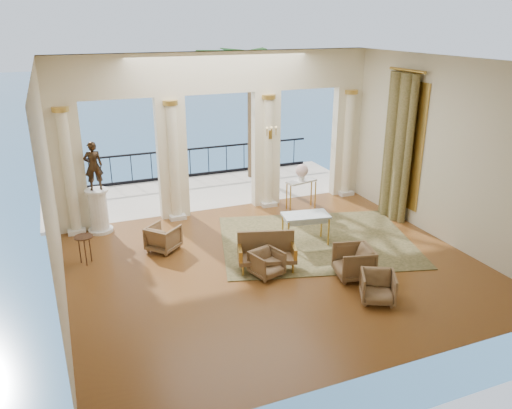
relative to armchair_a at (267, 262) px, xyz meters
name	(u,v)px	position (x,y,z in m)	size (l,w,h in m)	color
floor	(275,265)	(0.37, 0.38, -0.32)	(9.00, 9.00, 0.00)	#522B16
room_walls	(301,155)	(0.37, -0.74, 2.56)	(9.00, 9.00, 9.00)	beige
arcade	(220,123)	(0.37, 4.20, 2.27)	(9.00, 0.56, 4.50)	#F4E9C7
terrace	(203,191)	(0.37, 6.18, -0.37)	(10.00, 3.60, 0.10)	beige
balustrade	(190,166)	(0.37, 7.78, 0.09)	(9.00, 0.06, 1.03)	black
palm_tree	(250,58)	(2.37, 6.98, 3.77)	(2.00, 2.00, 4.50)	#4C3823
sea	(88,111)	(0.37, 60.38, -6.32)	(160.00, 160.00, 0.00)	#316399
curtain	(397,147)	(4.65, 1.88, 1.70)	(0.33, 1.40, 4.09)	#504B24
window_frame	(403,144)	(4.84, 1.88, 1.78)	(0.04, 1.60, 3.40)	gold
wall_sconce	(271,134)	(1.77, 3.89, 1.91)	(0.30, 0.11, 0.33)	gold
rug	(316,241)	(1.87, 1.18, -0.31)	(4.73, 3.68, 0.02)	#31361D
armchair_a	(267,262)	(0.00, 0.00, 0.00)	(0.62, 0.58, 0.63)	#47361E
armchair_b	(378,286)	(1.63, -1.80, 0.02)	(0.65, 0.61, 0.67)	#47361E
armchair_c	(354,261)	(1.71, -0.77, 0.07)	(0.76, 0.71, 0.78)	#47361E
armchair_d	(163,237)	(-1.82, 2.13, 0.03)	(0.68, 0.63, 0.70)	#47361E
settee	(267,251)	(0.12, 0.30, 0.10)	(1.39, 0.89, 0.85)	#47361E
game_table	(306,217)	(1.55, 1.18, 0.38)	(1.22, 0.79, 0.78)	#9DB3C8
pedestal	(99,212)	(-3.13, 3.88, 0.25)	(0.64, 0.64, 1.17)	silver
statue	(93,166)	(-3.13, 3.88, 1.49)	(0.46, 0.30, 1.27)	black
console_table	(301,185)	(2.57, 3.43, 0.40)	(0.97, 0.56, 0.87)	silver
urn	(302,171)	(2.57, 3.43, 0.83)	(0.37, 0.37, 0.49)	white
side_table	(84,240)	(-3.63, 2.10, 0.27)	(0.42, 0.42, 0.68)	black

